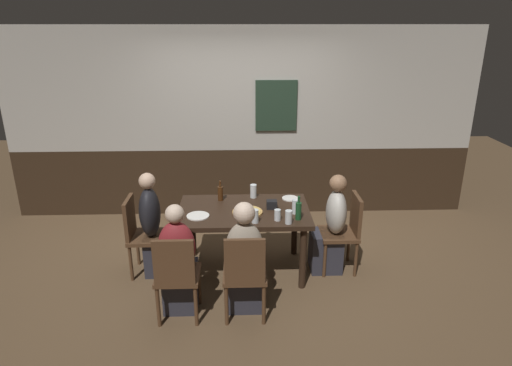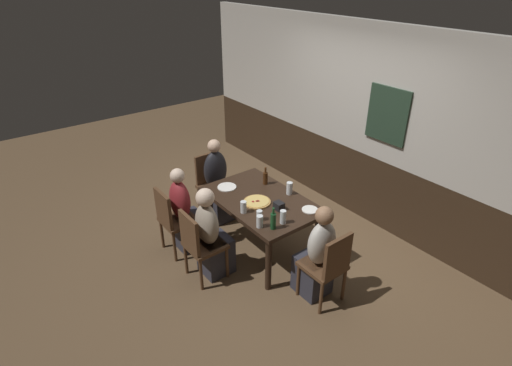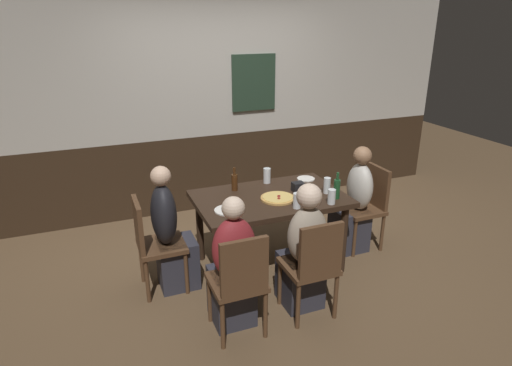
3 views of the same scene
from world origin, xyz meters
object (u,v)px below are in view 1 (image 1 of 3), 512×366
at_px(chair_head_west, 141,232).
at_px(person_mid_near, 245,264).
at_px(chair_mid_near, 245,272).
at_px(pizza, 247,212).
at_px(dining_table, 244,217).
at_px(highball_clear, 255,217).
at_px(tumbler_short, 295,208).
at_px(chair_head_east, 346,228).
at_px(person_head_east, 331,231).
at_px(plate_white_large, 198,216).
at_px(condiment_caddy, 272,204).
at_px(plate_white_small, 290,198).
at_px(tumbler_water, 277,215).
at_px(chair_left_near, 177,273).
at_px(beer_glass_tall, 289,218).
at_px(pint_glass_pale, 253,192).
at_px(person_left_near, 179,267).
at_px(beer_bottle_green, 299,210).
at_px(beer_bottle_brown, 220,193).
at_px(person_head_west, 156,232).

xyz_separation_m(chair_head_west, person_mid_near, (1.12, -0.70, -0.02)).
bearing_deg(chair_mid_near, pizza, 87.17).
bearing_deg(person_mid_near, dining_table, 90.00).
xyz_separation_m(highball_clear, tumbler_short, (0.43, 0.21, 0.01)).
relative_size(chair_head_east, person_head_east, 0.79).
height_order(person_head_east, tumbler_short, person_head_east).
bearing_deg(dining_table, tumbler_short, -12.74).
distance_m(plate_white_large, condiment_caddy, 0.80).
height_order(chair_head_west, plate_white_small, chair_head_west).
bearing_deg(tumbler_water, chair_left_near, -148.98).
distance_m(chair_head_east, person_mid_near, 1.32).
bearing_deg(plate_white_small, beer_glass_tall, -97.54).
relative_size(dining_table, chair_mid_near, 1.59).
relative_size(highball_clear, pint_glass_pale, 0.90).
xyz_separation_m(pizza, condiment_caddy, (0.26, 0.11, 0.03)).
bearing_deg(plate_white_large, chair_left_near, -101.58).
height_order(person_left_near, plate_white_large, person_left_near).
bearing_deg(person_head_east, chair_mid_near, -137.95).
relative_size(chair_mid_near, chair_head_west, 1.00).
xyz_separation_m(chair_mid_near, person_head_east, (0.95, 0.86, -0.03)).
height_order(person_mid_near, beer_bottle_green, person_mid_near).
bearing_deg(beer_bottle_green, person_head_east, 34.00).
bearing_deg(chair_head_west, chair_left_near, -59.82).
bearing_deg(chair_head_west, beer_bottle_brown, 17.69).
height_order(chair_mid_near, beer_bottle_brown, beer_bottle_brown).
bearing_deg(person_head_east, pint_glass_pale, 157.67).
xyz_separation_m(person_head_west, beer_bottle_green, (1.51, -0.27, 0.35)).
height_order(dining_table, condiment_caddy, condiment_caddy).
distance_m(chair_left_near, tumbler_water, 1.15).
height_order(dining_table, tumbler_water, tumbler_water).
xyz_separation_m(person_head_west, tumbler_short, (1.49, -0.12, 0.32)).
relative_size(highball_clear, plate_white_small, 0.76).
relative_size(pizza, plate_white_large, 1.36).
xyz_separation_m(dining_table, chair_mid_near, (0.00, -0.86, -0.15)).
distance_m(dining_table, pint_glass_pale, 0.40).
bearing_deg(chair_head_east, condiment_caddy, 178.51).
height_order(tumbler_water, pint_glass_pale, pint_glass_pale).
bearing_deg(chair_left_near, chair_head_east, 26.38).
xyz_separation_m(chair_head_east, beer_glass_tall, (-0.67, -0.36, 0.30)).
bearing_deg(beer_bottle_green, condiment_caddy, 130.71).
xyz_separation_m(tumbler_short, plate_white_large, (-1.01, -0.04, -0.06)).
distance_m(person_head_east, beer_bottle_brown, 1.29).
distance_m(highball_clear, condiment_caddy, 0.40).
relative_size(chair_head_west, tumbler_short, 5.72).
bearing_deg(beer_bottle_green, tumbler_short, 95.95).
bearing_deg(chair_head_west, pint_glass_pale, 15.65).
relative_size(chair_head_west, person_head_east, 0.79).
height_order(pizza, condiment_caddy, condiment_caddy).
height_order(beer_glass_tall, plate_white_large, beer_glass_tall).
bearing_deg(person_head_west, chair_head_west, 180.00).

